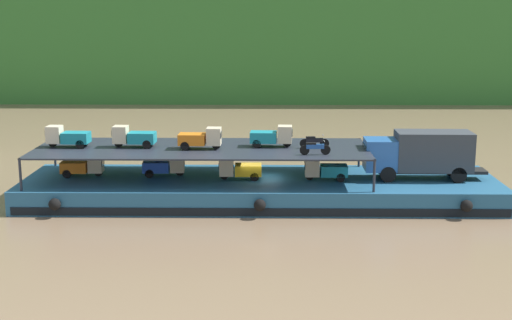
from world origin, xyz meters
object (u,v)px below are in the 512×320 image
object	(u,v)px
mini_truck_lower_fore	(325,169)
mini_truck_upper_bow	(272,136)
mini_truck_upper_mid	(133,137)
motorcycle_upper_centre	(314,141)
cargo_barge	(260,189)
mini_truck_lower_aft	(165,166)
mini_truck_lower_mid	(239,169)
mini_truck_upper_fore	(201,138)
covered_lorry	(421,153)
mini_truck_lower_stern	(83,166)
mini_truck_upper_stern	(67,137)
motorcycle_upper_port	(315,148)

from	to	relation	value
mini_truck_lower_fore	mini_truck_upper_bow	distance (m)	4.06
mini_truck_upper_mid	motorcycle_upper_centre	bearing A→B (deg)	-0.74
cargo_barge	mini_truck_lower_aft	bearing A→B (deg)	174.82
mini_truck_lower_mid	mini_truck_upper_fore	distance (m)	3.17
mini_truck_lower_aft	mini_truck_lower_fore	size ratio (longest dim) A/B	1.02
covered_lorry	motorcycle_upper_centre	size ratio (longest dim) A/B	4.14
mini_truck_lower_stern	mini_truck_upper_mid	bearing A→B (deg)	-3.83
motorcycle_upper_centre	mini_truck_lower_stern	bearing A→B (deg)	178.56
mini_truck_upper_stern	motorcycle_upper_centre	world-z (taller)	mini_truck_upper_stern
mini_truck_lower_mid	mini_truck_upper_stern	size ratio (longest dim) A/B	1.00
mini_truck_lower_mid	mini_truck_upper_mid	xyz separation A→B (m)	(-6.88, 0.52, 2.00)
mini_truck_upper_mid	mini_truck_upper_stern	bearing A→B (deg)	-179.50
cargo_barge	covered_lorry	bearing A→B (deg)	-0.14
mini_truck_lower_fore	mini_truck_upper_stern	distance (m)	16.80
cargo_barge	mini_truck_upper_mid	bearing A→B (deg)	178.80
cargo_barge	mini_truck_lower_mid	distance (m)	2.00
motorcycle_upper_centre	covered_lorry	bearing A→B (deg)	-0.39
mini_truck_upper_fore	motorcycle_upper_centre	xyz separation A→B (m)	(7.26, 0.40, -0.26)
mini_truck_lower_stern	motorcycle_upper_port	world-z (taller)	motorcycle_upper_port
mini_truck_lower_fore	mini_truck_upper_mid	xyz separation A→B (m)	(-12.39, 0.62, 2.00)
mini_truck_lower_stern	mini_truck_lower_fore	xyz separation A→B (m)	(15.82, -0.85, 0.00)
covered_lorry	motorcycle_upper_centre	bearing A→B (deg)	179.61
cargo_barge	mini_truck_lower_stern	world-z (taller)	mini_truck_lower_stern
covered_lorry	mini_truck_upper_stern	xyz separation A→B (m)	(-22.85, 0.16, 1.00)
mini_truck_lower_stern	mini_truck_upper_fore	distance (m)	8.14
mini_truck_upper_bow	mini_truck_upper_mid	bearing A→B (deg)	-178.11
mini_truck_upper_stern	mini_truck_upper_bow	bearing A→B (deg)	1.44
mini_truck_lower_fore	mini_truck_upper_mid	distance (m)	12.56
mini_truck_lower_aft	mini_truck_upper_bow	bearing A→B (deg)	-0.84
mini_truck_upper_bow	covered_lorry	bearing A→B (deg)	-2.94
mini_truck_lower_mid	mini_truck_upper_bow	xyz separation A→B (m)	(2.09, 0.82, 2.00)
mini_truck_lower_fore	mini_truck_upper_bow	xyz separation A→B (m)	(-3.41, 0.92, 2.00)
mini_truck_upper_fore	mini_truck_lower_aft	bearing A→B (deg)	159.25
mini_truck_lower_stern	mini_truck_lower_aft	size ratio (longest dim) A/B	0.99
cargo_barge	mini_truck_lower_fore	size ratio (longest dim) A/B	11.15
mini_truck_lower_mid	mini_truck_upper_stern	bearing A→B (deg)	177.53
mini_truck_lower_aft	mini_truck_upper_fore	xyz separation A→B (m)	(2.50, -0.95, 2.00)
mini_truck_upper_fore	mini_truck_upper_bow	world-z (taller)	same
cargo_barge	mini_truck_lower_fore	distance (m)	4.43
mini_truck_upper_stern	motorcycle_upper_port	world-z (taller)	mini_truck_upper_stern
mini_truck_upper_stern	mini_truck_lower_mid	bearing A→B (deg)	-2.47
mini_truck_lower_fore	mini_truck_upper_stern	size ratio (longest dim) A/B	0.99
covered_lorry	mini_truck_lower_stern	distance (m)	22.02
cargo_barge	mini_truck_lower_fore	xyz separation A→B (m)	(4.16, -0.45, 1.44)
mini_truck_upper_mid	mini_truck_upper_fore	size ratio (longest dim) A/B	1.00
covered_lorry	mini_truck_upper_fore	world-z (taller)	mini_truck_upper_fore
mini_truck_lower_mid	mini_truck_lower_fore	size ratio (longest dim) A/B	1.00
mini_truck_lower_stern	mini_truck_upper_bow	distance (m)	12.56
mini_truck_lower_fore	motorcycle_upper_centre	bearing A→B (deg)	146.01
covered_lorry	mini_truck_upper_bow	distance (m)	9.66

